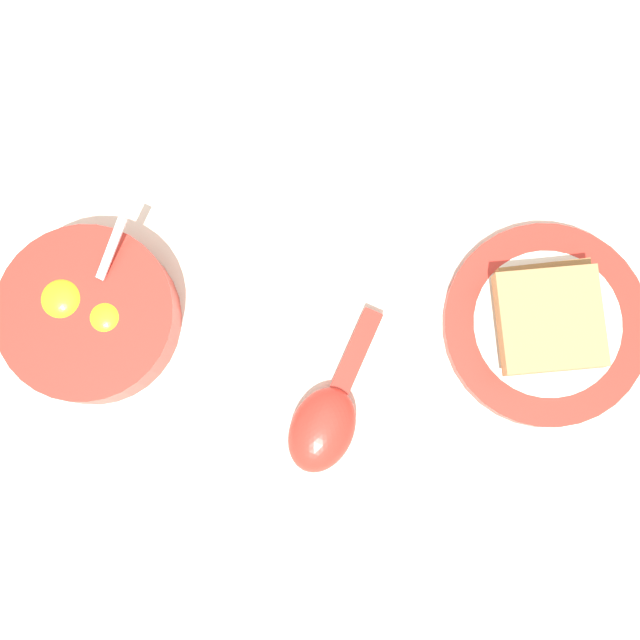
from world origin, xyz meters
The scene contains 5 objects.
ground_plane centered at (0.00, 0.00, 0.00)m, with size 3.00×3.00×0.00m, color silver.
egg_bowl centered at (0.16, 0.18, 0.03)m, with size 0.15×0.15×0.07m.
toast_plate centered at (-0.14, -0.07, 0.01)m, with size 0.17×0.17×0.02m.
toast_sandwich centered at (-0.13, -0.07, 0.04)m, with size 0.12×0.12×0.04m.
soup_spoon centered at (-0.05, 0.11, 0.02)m, with size 0.07×0.15×0.03m.
Camera 1 is at (-0.06, 0.13, 0.76)m, focal length 50.00 mm.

